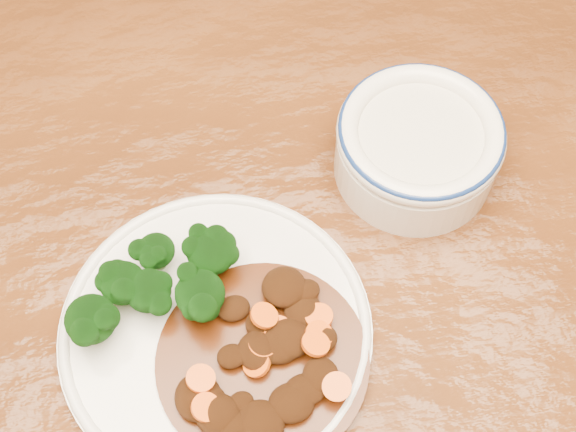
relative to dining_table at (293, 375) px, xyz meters
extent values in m
cube|color=#5F2F10|center=(0.00, 0.00, 0.06)|extent=(1.56, 1.01, 0.04)
cylinder|color=white|center=(-0.06, 0.02, 0.08)|extent=(0.24, 0.24, 0.01)
torus|color=white|center=(-0.06, 0.02, 0.09)|extent=(0.24, 0.24, 0.01)
cylinder|color=#72A254|center=(-0.05, 0.07, 0.10)|extent=(0.01, 0.01, 0.01)
ellipsoid|color=black|center=(-0.05, 0.07, 0.12)|extent=(0.04, 0.04, 0.03)
cylinder|color=#72A254|center=(-0.14, 0.04, 0.10)|extent=(0.01, 0.01, 0.01)
ellipsoid|color=black|center=(-0.14, 0.04, 0.12)|extent=(0.04, 0.04, 0.03)
cylinder|color=#72A254|center=(-0.12, 0.06, 0.10)|extent=(0.01, 0.01, 0.01)
ellipsoid|color=black|center=(-0.12, 0.06, 0.12)|extent=(0.03, 0.03, 0.03)
cylinder|color=#72A254|center=(-0.09, 0.08, 0.10)|extent=(0.01, 0.01, 0.01)
ellipsoid|color=black|center=(-0.09, 0.08, 0.11)|extent=(0.03, 0.03, 0.02)
cylinder|color=#72A254|center=(-0.10, 0.05, 0.10)|extent=(0.01, 0.01, 0.01)
ellipsoid|color=black|center=(-0.10, 0.05, 0.12)|extent=(0.03, 0.03, 0.03)
cylinder|color=#72A254|center=(-0.06, 0.04, 0.10)|extent=(0.01, 0.01, 0.01)
ellipsoid|color=black|center=(-0.06, 0.04, 0.12)|extent=(0.04, 0.04, 0.03)
cylinder|color=#4C1D08|center=(-0.03, -0.01, 0.09)|extent=(0.16, 0.16, 0.00)
ellipsoid|color=black|center=(-0.06, -0.06, 0.10)|extent=(0.02, 0.02, 0.01)
ellipsoid|color=black|center=(0.00, -0.04, 0.10)|extent=(0.03, 0.02, 0.01)
ellipsoid|color=black|center=(-0.07, -0.04, 0.10)|extent=(0.03, 0.02, 0.01)
ellipsoid|color=black|center=(-0.07, -0.05, 0.10)|extent=(0.03, 0.03, 0.02)
ellipsoid|color=black|center=(-0.08, -0.03, 0.10)|extent=(0.03, 0.04, 0.02)
ellipsoid|color=black|center=(0.00, 0.03, 0.10)|extent=(0.03, 0.03, 0.02)
ellipsoid|color=black|center=(0.00, -0.05, 0.10)|extent=(0.02, 0.02, 0.01)
ellipsoid|color=black|center=(0.00, -0.01, 0.10)|extent=(0.03, 0.03, 0.02)
ellipsoid|color=black|center=(-0.01, -0.05, 0.10)|extent=(0.03, 0.03, 0.02)
ellipsoid|color=black|center=(-0.05, -0.01, 0.10)|extent=(0.02, 0.02, 0.01)
ellipsoid|color=black|center=(-0.01, -0.01, 0.10)|extent=(0.03, 0.03, 0.02)
ellipsoid|color=black|center=(-0.02, 0.01, 0.10)|extent=(0.03, 0.03, 0.01)
ellipsoid|color=black|center=(-0.03, -0.01, 0.10)|extent=(0.03, 0.03, 0.01)
ellipsoid|color=black|center=(-0.04, -0.01, 0.10)|extent=(0.02, 0.02, 0.01)
ellipsoid|color=black|center=(-0.05, -0.04, 0.10)|extent=(0.02, 0.02, 0.01)
ellipsoid|color=black|center=(0.01, 0.01, 0.10)|extent=(0.03, 0.03, 0.01)
ellipsoid|color=black|center=(0.02, 0.03, 0.10)|extent=(0.02, 0.02, 0.01)
ellipsoid|color=black|center=(0.02, -0.01, 0.10)|extent=(0.03, 0.02, 0.01)
ellipsoid|color=black|center=(-0.04, 0.03, 0.10)|extent=(0.03, 0.02, 0.01)
ellipsoid|color=black|center=(-0.04, -0.06, 0.10)|extent=(0.03, 0.04, 0.02)
ellipsoid|color=black|center=(0.01, -0.04, 0.10)|extent=(0.03, 0.03, 0.01)
cylinder|color=#E8510C|center=(-0.07, -0.02, 0.11)|extent=(0.03, 0.03, 0.01)
cylinder|color=#E8510C|center=(-0.03, -0.02, 0.10)|extent=(0.03, 0.03, 0.02)
cylinder|color=#E8510C|center=(0.02, 0.01, 0.10)|extent=(0.03, 0.03, 0.01)
cylinder|color=#E8510C|center=(-0.07, -0.04, 0.11)|extent=(0.03, 0.03, 0.01)
cylinder|color=#E8510C|center=(-0.03, -0.01, 0.10)|extent=(0.03, 0.03, 0.01)
cylinder|color=#E8510C|center=(0.02, -0.05, 0.11)|extent=(0.02, 0.02, 0.01)
cylinder|color=#E8510C|center=(-0.01, 0.00, 0.10)|extent=(0.03, 0.03, 0.01)
cylinder|color=#E8510C|center=(-0.02, 0.01, 0.11)|extent=(0.03, 0.03, 0.01)
cylinder|color=#E8510C|center=(0.02, -0.01, 0.11)|extent=(0.02, 0.02, 0.01)
cylinder|color=#E8510C|center=(0.01, -0.02, 0.11)|extent=(0.03, 0.03, 0.01)
cylinder|color=white|center=(0.14, 0.13, 0.10)|extent=(0.14, 0.14, 0.04)
cylinder|color=silver|center=(0.14, 0.13, 0.13)|extent=(0.10, 0.10, 0.01)
torus|color=white|center=(0.14, 0.13, 0.13)|extent=(0.14, 0.14, 0.02)
torus|color=navy|center=(0.14, 0.13, 0.14)|extent=(0.13, 0.13, 0.01)
camera|label=1|loc=(-0.06, -0.21, 0.66)|focal=50.00mm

